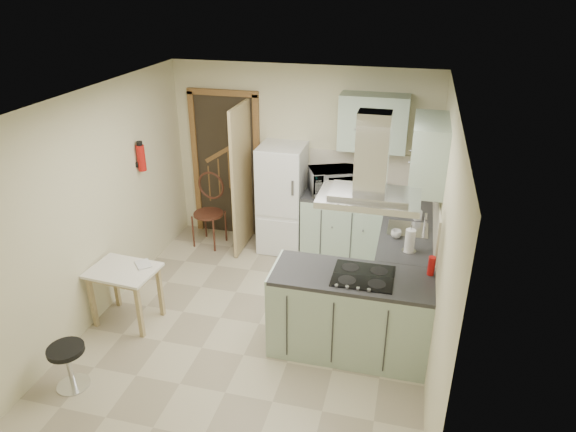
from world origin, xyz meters
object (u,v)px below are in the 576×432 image
(fridge, at_px, (282,198))
(extractor_hood, at_px, (369,198))
(drop_leaf_table, at_px, (127,295))
(bentwood_chair, at_px, (209,214))
(peninsula, at_px, (350,313))
(microwave, at_px, (333,181))
(stool, at_px, (69,367))

(fridge, height_order, extractor_hood, extractor_hood)
(drop_leaf_table, xyz_separation_m, bentwood_chair, (0.19, 1.92, 0.14))
(peninsula, distance_m, microwave, 2.15)
(fridge, xyz_separation_m, stool, (-1.23, -3.13, -0.52))
(peninsula, height_order, microwave, microwave)
(stool, relative_size, microwave, 0.74)
(extractor_hood, distance_m, drop_leaf_table, 2.91)
(extractor_hood, distance_m, stool, 3.17)
(peninsula, distance_m, stool, 2.72)
(peninsula, height_order, bentwood_chair, bentwood_chair)
(extractor_hood, bearing_deg, microwave, 107.74)
(fridge, xyz_separation_m, extractor_hood, (1.32, -1.98, 0.97))
(stool, xyz_separation_m, microwave, (1.92, 3.14, 0.84))
(fridge, bearing_deg, peninsula, -58.26)
(fridge, bearing_deg, stool, -111.41)
(bentwood_chair, height_order, microwave, microwave)
(bentwood_chair, bearing_deg, drop_leaf_table, -87.45)
(fridge, relative_size, extractor_hood, 1.67)
(peninsula, distance_m, drop_leaf_table, 2.46)
(bentwood_chair, distance_m, stool, 2.98)
(peninsula, distance_m, extractor_hood, 1.27)
(fridge, relative_size, drop_leaf_table, 2.12)
(bentwood_chair, bearing_deg, extractor_hood, -29.26)
(fridge, xyz_separation_m, bentwood_chair, (-1.03, -0.17, -0.28))
(extractor_hood, xyz_separation_m, stool, (-2.55, -1.15, -1.49))
(microwave, bearing_deg, extractor_hood, -95.96)
(drop_leaf_table, distance_m, microwave, 2.93)
(microwave, bearing_deg, peninsula, -98.62)
(extractor_hood, xyz_separation_m, drop_leaf_table, (-2.55, -0.10, -1.39))
(bentwood_chair, bearing_deg, stool, -85.48)
(fridge, bearing_deg, microwave, 0.52)
(peninsula, height_order, drop_leaf_table, peninsula)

